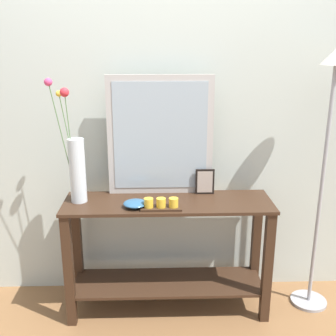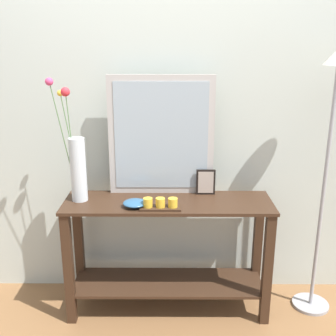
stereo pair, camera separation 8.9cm
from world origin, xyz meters
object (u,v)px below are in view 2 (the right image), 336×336
floor_lamp (329,142)px  decorative_bowl (135,203)px  mirror_leaning (161,136)px  candle_tray (160,204)px  picture_frame_small (206,182)px  tall_vase_left (77,164)px  console_table (168,245)px

floor_lamp → decorative_bowl: bearing=-174.9°
floor_lamp → mirror_leaning: bearing=172.0°
mirror_leaning → floor_lamp: bearing=-8.0°
mirror_leaning → candle_tray: (-0.00, -0.28, -0.35)m
decorative_bowl → picture_frame_small: bearing=25.8°
tall_vase_left → picture_frame_small: 0.82m
console_table → picture_frame_small: picture_frame_small is taller
console_table → picture_frame_small: bearing=27.5°
tall_vase_left → decorative_bowl: 0.43m
floor_lamp → picture_frame_small: bearing=171.5°
mirror_leaning → candle_tray: mirror_leaning is taller
picture_frame_small → mirror_leaning: bearing=173.3°
mirror_leaning → floor_lamp: size_ratio=0.45×
mirror_leaning → picture_frame_small: size_ratio=4.56×
mirror_leaning → decorative_bowl: 0.46m
console_table → picture_frame_small: size_ratio=7.78×
candle_tray → picture_frame_small: picture_frame_small is taller
mirror_leaning → picture_frame_small: bearing=-6.7°
candle_tray → picture_frame_small: size_ratio=1.46×
console_table → floor_lamp: bearing=1.1°
mirror_leaning → console_table: bearing=-74.8°
console_table → floor_lamp: (0.97, 0.02, 0.68)m
picture_frame_small → decorative_bowl: bearing=-154.2°
tall_vase_left → picture_frame_small: size_ratio=4.54×
decorative_bowl → floor_lamp: bearing=5.1°
tall_vase_left → candle_tray: bearing=-15.0°
mirror_leaning → candle_tray: 0.45m
mirror_leaning → picture_frame_small: (0.29, -0.03, -0.30)m
decorative_bowl → mirror_leaning: bearing=57.8°
decorative_bowl → floor_lamp: (1.16, 0.10, 0.35)m
console_table → decorative_bowl: size_ratio=9.05×
console_table → tall_vase_left: bearing=178.0°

